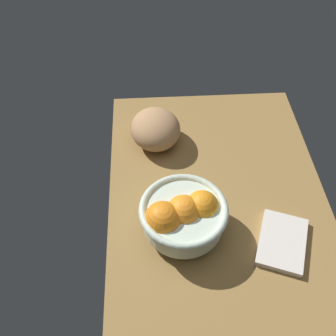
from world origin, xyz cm
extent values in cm
cube|color=olive|center=(0.00, 0.00, -1.50)|extent=(73.88, 53.59, 3.00)
cylinder|color=silver|center=(-10.81, 9.46, 1.20)|extent=(8.50, 8.50, 2.40)
cylinder|color=silver|center=(-10.81, 9.46, 5.16)|extent=(18.00, 18.00, 5.52)
torus|color=silver|center=(-10.81, 9.46, 7.92)|extent=(19.60, 19.60, 1.60)
sphere|color=orange|center=(-12.57, 14.02, 6.90)|extent=(8.35, 8.35, 8.35)
sphere|color=orange|center=(-9.62, 5.23, 6.77)|extent=(7.62, 7.62, 7.62)
sphere|color=orange|center=(-10.81, 9.46, 6.74)|extent=(7.48, 7.48, 7.48)
sphere|color=orange|center=(-10.81, 9.46, 6.82)|extent=(7.89, 7.89, 7.89)
ellipsoid|color=tan|center=(18.20, 14.54, 4.51)|extent=(16.57, 15.32, 9.01)
cube|color=silver|center=(-15.91, -12.49, 0.77)|extent=(17.07, 14.55, 1.54)
camera|label=1|loc=(-59.10, 15.67, 78.58)|focal=42.17mm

